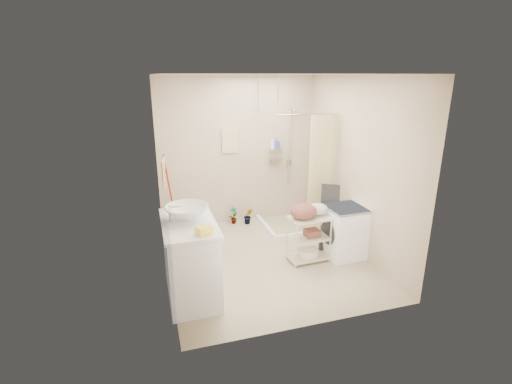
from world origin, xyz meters
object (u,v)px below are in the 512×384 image
at_px(toilet, 191,236).
at_px(washing_machine, 344,231).
at_px(laundry_rack, 309,235).
at_px(vanity, 191,259).

xyz_separation_m(toilet, washing_machine, (2.18, -0.61, 0.05)).
bearing_deg(toilet, laundry_rack, -107.18).
xyz_separation_m(vanity, toilet, (0.12, 1.01, -0.15)).
distance_m(washing_machine, laundry_rack, 0.56).
distance_m(vanity, toilet, 1.03).
bearing_deg(toilet, vanity, 176.47).
xyz_separation_m(vanity, laundry_rack, (1.74, 0.41, -0.08)).
height_order(washing_machine, laundry_rack, laundry_rack).
xyz_separation_m(toilet, laundry_rack, (1.62, -0.60, 0.07)).
bearing_deg(laundry_rack, toilet, 156.09).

